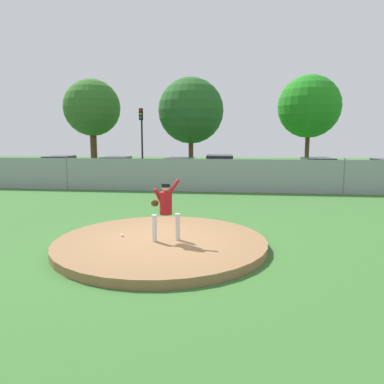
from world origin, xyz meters
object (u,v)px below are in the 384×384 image
(baseball, at_px, (122,235))
(traffic_light_near, at_px, (142,130))
(parked_car_silver, at_px, (60,168))
(pitcher_youth, at_px, (165,206))
(parked_car_slate, at_px, (219,169))
(parked_car_teal, at_px, (116,169))
(parked_car_navy, at_px, (317,171))
(parked_car_red, at_px, (180,170))

(baseball, distance_m, traffic_light_near, 19.72)
(parked_car_silver, bearing_deg, pitcher_youth, -54.88)
(parked_car_slate, height_order, traffic_light_near, traffic_light_near)
(parked_car_teal, relative_size, parked_car_navy, 0.94)
(parked_car_navy, bearing_deg, pitcher_youth, -115.78)
(baseball, distance_m, parked_car_navy, 16.28)
(parked_car_slate, bearing_deg, parked_car_silver, 176.66)
(parked_car_silver, xyz_separation_m, parked_car_teal, (4.19, -0.11, -0.01))
(pitcher_youth, distance_m, parked_car_red, 15.06)
(pitcher_youth, xyz_separation_m, baseball, (-1.25, 0.26, -0.88))
(parked_car_red, bearing_deg, parked_car_teal, 179.56)
(parked_car_slate, height_order, parked_car_red, parked_car_slate)
(baseball, distance_m, parked_car_red, 14.70)
(baseball, xyz_separation_m, parked_car_silver, (-9.35, 14.81, 0.53))
(parked_car_teal, distance_m, parked_car_navy, 13.34)
(parked_car_navy, distance_m, parked_car_slate, 6.17)
(pitcher_youth, height_order, traffic_light_near, traffic_light_near)
(parked_car_red, xyz_separation_m, traffic_light_near, (-3.73, 4.26, 2.78))
(parked_car_teal, distance_m, traffic_light_near, 5.10)
(pitcher_youth, xyz_separation_m, traffic_light_near, (-5.69, 19.19, 2.41))
(pitcher_youth, distance_m, parked_car_navy, 15.92)
(parked_car_red, bearing_deg, parked_car_navy, -3.86)
(parked_car_silver, relative_size, parked_car_red, 1.00)
(parked_car_navy, bearing_deg, traffic_light_near, 158.92)
(parked_car_navy, height_order, traffic_light_near, traffic_light_near)
(pitcher_youth, bearing_deg, baseball, 168.41)
(pitcher_youth, distance_m, parked_car_silver, 18.43)
(parked_car_red, relative_size, traffic_light_near, 0.84)
(parked_car_navy, bearing_deg, parked_car_teal, 177.28)
(baseball, bearing_deg, parked_car_red, 92.75)
(parked_car_silver, bearing_deg, parked_car_red, -0.95)
(pitcher_youth, xyz_separation_m, parked_car_navy, (6.92, 14.33, -0.33))
(parked_car_slate, bearing_deg, baseball, -98.06)
(baseball, distance_m, parked_car_slate, 14.30)
(pitcher_youth, relative_size, parked_car_slate, 0.35)
(parked_car_navy, bearing_deg, baseball, -120.15)
(baseball, relative_size, parked_car_teal, 0.02)
(parked_car_navy, bearing_deg, parked_car_slate, 179.27)
(baseball, height_order, parked_car_navy, parked_car_navy)
(pitcher_youth, height_order, baseball, pitcher_youth)
(baseball, bearing_deg, parked_car_slate, 81.94)
(parked_car_slate, xyz_separation_m, traffic_light_near, (-6.44, 4.78, 2.69))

